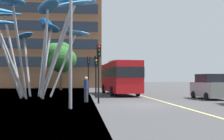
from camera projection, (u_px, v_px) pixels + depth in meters
ground at (130, 105)px, 17.61m from camera, size 120.00×240.00×0.10m
red_bus at (119, 76)px, 28.86m from camera, size 3.19×10.09×3.55m
leaf_sculpture at (35, 22)px, 24.64m from camera, size 11.39×11.11×9.31m
traffic_light_kerb_near at (99, 61)px, 18.55m from camera, size 0.28×0.42×3.94m
traffic_light_kerb_far at (96, 68)px, 23.44m from camera, size 0.28×0.42×3.61m
traffic_light_island_mid at (88, 67)px, 28.21m from camera, size 0.28×0.42×3.98m
car_parked_mid at (210, 87)px, 22.51m from camera, size 1.92×4.05×2.05m
street_lamp at (75, 12)px, 15.47m from camera, size 1.38×0.44×8.69m
tree_pavement_near at (61, 56)px, 40.76m from camera, size 4.76×5.38×7.31m
tree_pavement_far at (63, 62)px, 50.28m from camera, size 3.81×4.45×7.29m
pedestrian at (86, 89)px, 19.60m from camera, size 0.34×0.34×1.81m
backdrop_building at (44, 23)px, 55.27m from camera, size 22.19×12.72×25.83m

